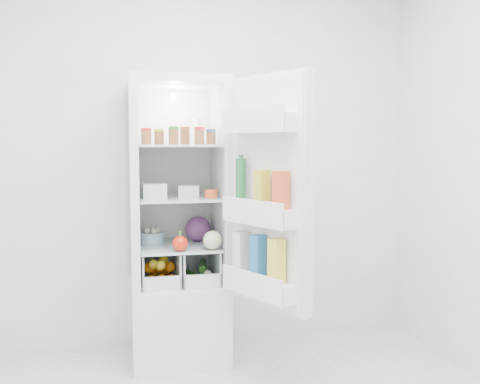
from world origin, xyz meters
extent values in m
cube|color=white|center=(0.00, 1.50, 1.30)|extent=(3.00, 0.02, 2.60)
cube|color=silver|center=(-0.20, 1.21, 0.25)|extent=(0.60, 0.60, 0.50)
cube|color=silver|center=(-0.20, 1.21, 1.77)|extent=(0.60, 0.60, 0.05)
cube|color=silver|center=(-0.20, 1.49, 1.12)|extent=(0.60, 0.05, 1.25)
cube|color=silver|center=(-0.47, 1.21, 1.12)|extent=(0.05, 0.60, 1.25)
cube|color=silver|center=(0.07, 1.21, 1.12)|extent=(0.05, 0.60, 1.25)
cube|color=white|center=(-0.20, 1.46, 1.12)|extent=(0.50, 0.01, 1.25)
sphere|color=white|center=(-0.20, 1.42, 1.71)|extent=(0.05, 0.05, 0.05)
cube|color=silver|center=(-0.20, 1.19, 0.74)|extent=(0.49, 0.53, 0.01)
cube|color=silver|center=(-0.20, 1.19, 1.05)|extent=(0.49, 0.53, 0.02)
cube|color=silver|center=(-0.20, 1.19, 1.38)|extent=(0.49, 0.53, 0.02)
cylinder|color=#B21919|center=(-0.40, 1.05, 1.43)|extent=(0.06, 0.06, 0.08)
cylinder|color=gold|center=(-0.32, 1.10, 1.43)|extent=(0.06, 0.06, 0.08)
cylinder|color=#267226|center=(-0.24, 1.02, 1.43)|extent=(0.06, 0.06, 0.08)
cylinder|color=brown|center=(-0.16, 1.12, 1.43)|extent=(0.06, 0.06, 0.08)
cylinder|color=#B21919|center=(-0.08, 1.05, 1.43)|extent=(0.06, 0.06, 0.08)
cylinder|color=#194C8C|center=(0.00, 1.10, 1.43)|extent=(0.06, 0.06, 0.08)
cylinder|color=white|center=(-0.06, 1.29, 1.47)|extent=(0.06, 0.06, 0.17)
cube|color=silver|center=(-0.35, 1.12, 1.10)|extent=(0.15, 0.15, 0.09)
cube|color=beige|center=(-0.14, 1.14, 1.09)|extent=(0.14, 0.14, 0.07)
cylinder|color=#D4471F|center=(-0.01, 1.04, 1.08)|extent=(0.10, 0.10, 0.05)
sphere|color=#591F5B|center=(-0.06, 1.27, 0.83)|extent=(0.17, 0.17, 0.17)
sphere|color=red|center=(-0.21, 0.97, 0.79)|extent=(0.09, 0.09, 0.09)
cylinder|color=#93CBDB|center=(-0.36, 1.26, 0.78)|extent=(0.21, 0.21, 0.07)
sphere|color=beige|center=(-0.02, 0.97, 0.81)|extent=(0.12, 0.12, 0.12)
sphere|color=orange|center=(-0.39, 1.06, 0.55)|extent=(0.07, 0.07, 0.07)
sphere|color=orange|center=(-0.32, 1.06, 0.55)|extent=(0.07, 0.07, 0.07)
sphere|color=orange|center=(-0.26, 1.06, 0.55)|extent=(0.07, 0.07, 0.07)
sphere|color=orange|center=(-0.39, 1.19, 0.61)|extent=(0.07, 0.07, 0.07)
sphere|color=orange|center=(-0.32, 1.19, 0.61)|extent=(0.07, 0.07, 0.07)
sphere|color=orange|center=(-0.26, 1.19, 0.61)|extent=(0.07, 0.07, 0.07)
sphere|color=orange|center=(-0.35, 1.31, 0.55)|extent=(0.07, 0.07, 0.07)
sphere|color=orange|center=(-0.28, 1.31, 0.55)|extent=(0.07, 0.07, 0.07)
sphere|color=yellow|center=(-0.36, 1.12, 0.64)|extent=(0.06, 0.06, 0.06)
sphere|color=yellow|center=(-0.29, 1.24, 0.64)|extent=(0.06, 0.06, 0.06)
sphere|color=yellow|center=(-0.32, 1.08, 0.64)|extent=(0.06, 0.06, 0.06)
cylinder|color=#204E1A|center=(-0.12, 1.19, 0.54)|extent=(0.09, 0.21, 0.05)
cylinder|color=#204E1A|center=(-0.04, 1.24, 0.59)|extent=(0.08, 0.21, 0.05)
sphere|color=white|center=(-0.08, 1.06, 0.54)|extent=(0.05, 0.05, 0.05)
sphere|color=white|center=(-0.03, 1.08, 0.57)|extent=(0.05, 0.05, 0.05)
cube|color=silver|center=(0.26, 0.65, 1.12)|extent=(0.32, 0.56, 1.30)
cube|color=white|center=(0.23, 0.64, 1.12)|extent=(0.26, 0.51, 1.26)
cube|color=white|center=(0.18, 0.62, 1.50)|extent=(0.32, 0.50, 0.10)
cube|color=white|center=(0.18, 0.62, 1.00)|extent=(0.32, 0.50, 0.10)
cube|color=white|center=(0.18, 0.62, 0.60)|extent=(0.32, 0.50, 0.10)
sphere|color=#AB694D|center=(0.23, 0.51, 1.56)|extent=(0.05, 0.05, 0.05)
sphere|color=#AB694D|center=(0.20, 0.58, 1.56)|extent=(0.05, 0.05, 0.05)
sphere|color=#AB694D|center=(0.16, 0.65, 1.56)|extent=(0.05, 0.05, 0.05)
sphere|color=#AB694D|center=(0.13, 0.72, 1.56)|extent=(0.05, 0.05, 0.05)
sphere|color=#AB694D|center=(0.09, 0.79, 1.56)|extent=(0.05, 0.05, 0.05)
cylinder|color=#1B6135|center=(0.11, 0.75, 1.18)|extent=(0.06, 0.06, 0.26)
cube|color=gold|center=(0.19, 0.59, 1.15)|extent=(0.09, 0.09, 0.20)
cube|color=#EB4F29|center=(0.26, 0.45, 1.15)|extent=(0.09, 0.09, 0.20)
cube|color=white|center=(0.11, 0.75, 0.77)|extent=(0.09, 0.09, 0.24)
cube|color=blue|center=(0.18, 0.61, 0.77)|extent=(0.09, 0.09, 0.24)
cube|color=#F9EA46|center=(0.25, 0.48, 0.77)|extent=(0.09, 0.09, 0.24)
camera|label=1|loc=(-0.55, -2.20, 1.39)|focal=40.00mm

